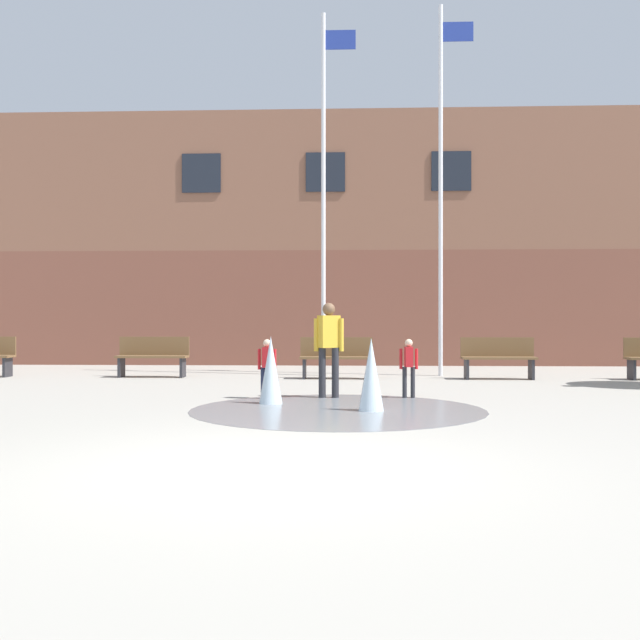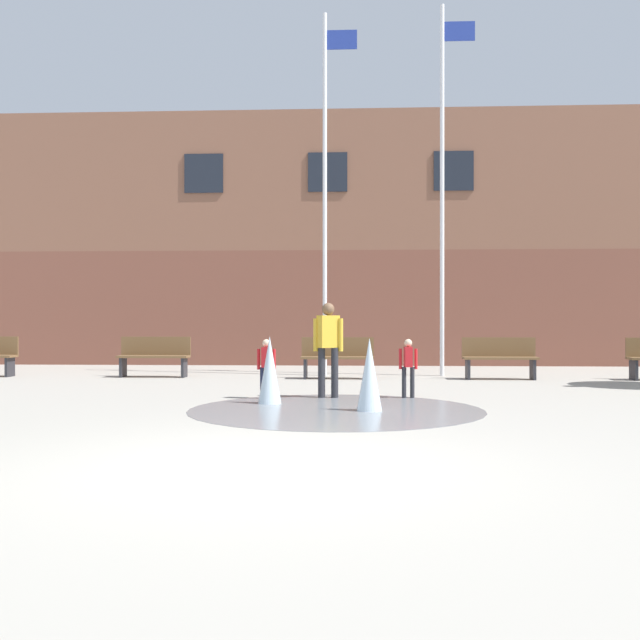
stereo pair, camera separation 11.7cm
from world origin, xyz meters
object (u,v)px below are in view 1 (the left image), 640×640
adult_near_bench (329,342)px  child_with_pink_shirt (409,363)px  park_bench_under_left_flagpole (153,356)px  child_in_fountain (267,364)px  park_bench_under_right_flagpole (336,357)px  flagpole_left (325,184)px  flagpole_right (442,180)px  park_bench_near_trashcan (498,357)px

adult_near_bench → child_with_pink_shirt: size_ratio=1.61×
park_bench_under_left_flagpole → child_with_pink_shirt: bearing=-37.4°
adult_near_bench → child_in_fountain: 1.09m
park_bench_under_left_flagpole → child_with_pink_shirt: child_with_pink_shirt is taller
adult_near_bench → child_with_pink_shirt: adult_near_bench is taller
park_bench_under_right_flagpole → child_with_pink_shirt: child_with_pink_shirt is taller
child_in_fountain → park_bench_under_right_flagpole: bearing=172.5°
park_bench_under_left_flagpole → flagpole_left: 5.59m
adult_near_bench → child_in_fountain: (-1.02, -0.20, -0.35)m
flagpole_right → park_bench_near_trashcan: bearing=-39.3°
park_bench_near_trashcan → flagpole_left: size_ratio=0.19×
child_with_pink_shirt → flagpole_left: (-1.59, 4.86, 3.89)m
child_with_pink_shirt → park_bench_under_right_flagpole: bearing=-165.9°
flagpole_left → flagpole_right: flagpole_right is taller
park_bench_under_right_flagpole → child_with_pink_shirt: size_ratio=1.62×
child_in_fountain → child_with_pink_shirt: 2.36m
adult_near_bench → flagpole_right: (2.46, 4.89, 3.61)m
park_bench_near_trashcan → adult_near_bench: adult_near_bench is taller
flagpole_right → child_in_fountain: bearing=-124.4°
child_in_fountain → flagpole_left: size_ratio=0.12×
park_bench_under_left_flagpole → adult_near_bench: bearing=-45.6°
park_bench_near_trashcan → child_in_fountain: child_in_fountain is taller
child_in_fountain → flagpole_right: 7.32m
child_with_pink_shirt → flagpole_left: size_ratio=0.12×
park_bench_under_left_flagpole → flagpole_right: bearing=6.0°
child_in_fountain → child_with_pink_shirt: bearing=102.3°
flagpole_right → park_bench_under_right_flagpole: bearing=-158.7°
park_bench_under_right_flagpole → flagpole_right: flagpole_right is taller
child_with_pink_shirt → flagpole_right: flagpole_right is taller
child_with_pink_shirt → flagpole_left: bearing=-166.1°
adult_near_bench → flagpole_right: flagpole_right is taller
park_bench_under_left_flagpole → flagpole_right: flagpole_right is taller
adult_near_bench → child_with_pink_shirt: 1.38m
park_bench_under_left_flagpole → park_bench_under_right_flagpole: bearing=-3.5°
flagpole_left → flagpole_right: (2.71, 0.00, 0.07)m
park_bench_under_left_flagpole → child_in_fountain: (3.10, -4.40, 0.10)m
flagpole_right → child_with_pink_shirt: bearing=-103.0°
child_with_pink_shirt → park_bench_under_left_flagpole: bearing=-131.6°
child_in_fountain → flagpole_left: flagpole_left is taller
park_bench_near_trashcan → child_with_pink_shirt: size_ratio=1.62×
child_with_pink_shirt → park_bench_near_trashcan: bearing=146.1°
park_bench_under_left_flagpole → flagpole_left: flagpole_left is taller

